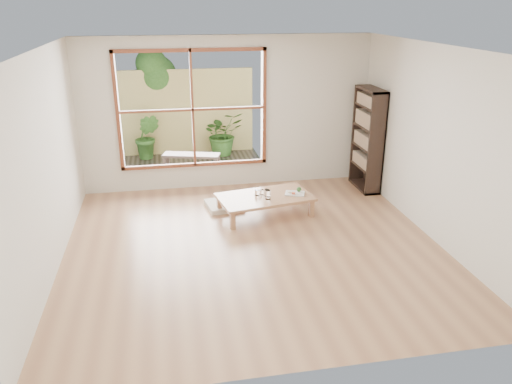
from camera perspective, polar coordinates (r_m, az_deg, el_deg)
ground at (r=6.82m, az=-0.29°, el=-6.17°), size 5.00×5.00×0.00m
low_table at (r=7.68m, az=1.03°, el=-0.71°), size 1.53×1.04×0.31m
floor_cushion at (r=8.04m, az=-3.67°, el=-1.51°), size 0.61×0.61×0.08m
bookshelf at (r=8.83m, az=12.64°, el=5.87°), size 0.28×0.79×1.76m
glass_tall at (r=7.52m, az=1.38°, el=-0.32°), size 0.08×0.08×0.14m
glass_mid at (r=7.65m, az=1.26°, el=-0.08°), size 0.08×0.08×0.11m
glass_short at (r=7.71m, az=0.66°, el=-0.01°), size 0.06×0.06×0.08m
glass_small at (r=7.67m, az=0.12°, el=-0.08°), size 0.07×0.07×0.09m
food_tray at (r=7.77m, az=4.55°, el=-0.04°), size 0.35×0.30×0.09m
deck at (r=10.04m, az=-7.32°, el=2.79°), size 2.80×2.00×0.05m
garden_bench at (r=9.67m, az=-7.39°, el=3.99°), size 1.12×0.60×0.34m
bamboo_fence at (r=10.77m, az=-7.90°, el=8.99°), size 2.80×0.06×1.80m
shrub_right at (r=10.65m, az=-3.82°, el=6.72°), size 1.01×0.94×0.92m
shrub_left at (r=10.57m, az=-12.32°, el=6.21°), size 0.60×0.52×0.94m
garden_tree at (r=10.93m, az=-11.82°, el=12.80°), size 1.04×0.85×2.22m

